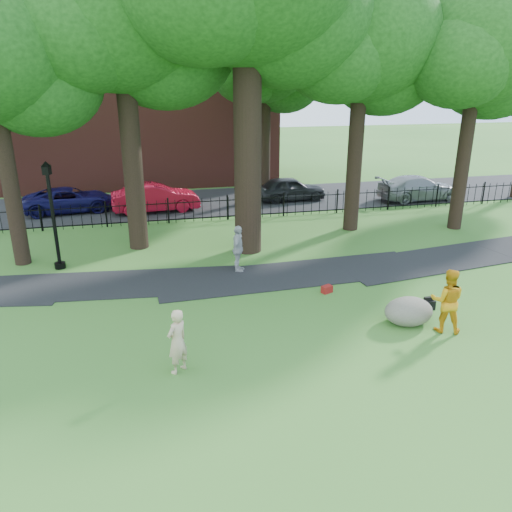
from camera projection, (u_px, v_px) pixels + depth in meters
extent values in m
plane|color=#346A25|center=(298.00, 326.00, 14.78)|extent=(120.00, 120.00, 0.00)
cube|color=black|center=(292.00, 275.00, 18.57)|extent=(36.07, 3.85, 0.03)
cube|color=black|center=(216.00, 202.00, 29.44)|extent=(80.00, 7.00, 0.02)
cube|color=black|center=(227.00, 200.00, 25.43)|extent=(44.00, 0.04, 0.04)
cube|color=black|center=(228.00, 216.00, 25.71)|extent=(44.00, 0.04, 0.04)
cube|color=brown|center=(137.00, 92.00, 33.89)|extent=(18.00, 8.00, 12.00)
cylinder|color=black|center=(247.00, 123.00, 19.42)|extent=(1.10, 1.10, 10.50)
ellipsoid|color=#153D10|center=(289.00, 13.00, 19.41)|extent=(6.72, 6.72, 5.71)
cylinder|color=black|center=(7.00, 166.00, 18.43)|extent=(0.60, 0.60, 7.70)
ellipsoid|color=#153D10|center=(38.00, 81.00, 18.40)|extent=(4.80, 4.80, 4.08)
cylinder|color=black|center=(131.00, 140.00, 20.07)|extent=(0.80, 0.80, 9.10)
ellipsoid|color=#153D10|center=(120.00, 8.00, 18.44)|extent=(7.20, 7.20, 6.12)
ellipsoid|color=#153D10|center=(165.00, 48.00, 20.05)|extent=(5.76, 5.76, 4.90)
ellipsoid|color=#153D10|center=(79.00, 28.00, 17.74)|extent=(5.40, 5.40, 4.59)
cylinder|color=black|center=(356.00, 141.00, 22.78)|extent=(0.70, 0.70, 8.40)
ellipsoid|color=#153D10|center=(363.00, 35.00, 21.27)|extent=(6.60, 6.60, 5.61)
ellipsoid|color=#153D10|center=(384.00, 65.00, 22.75)|extent=(5.28, 5.28, 4.49)
ellipsoid|color=#153D10|center=(339.00, 52.00, 20.63)|extent=(4.95, 4.95, 4.21)
cylinder|color=black|center=(465.00, 144.00, 22.98)|extent=(0.64, 0.64, 8.05)
ellipsoid|color=#153D10|center=(479.00, 44.00, 21.54)|extent=(6.20, 6.20, 5.27)
ellipsoid|color=#153D10|center=(491.00, 73.00, 22.94)|extent=(4.96, 4.96, 4.22)
ellipsoid|color=#153D10|center=(460.00, 61.00, 20.95)|extent=(4.65, 4.65, 3.95)
imported|color=tan|center=(177.00, 341.00, 12.20)|extent=(0.73, 0.71, 1.69)
imported|color=orange|center=(447.00, 301.00, 14.17)|extent=(1.15, 1.06, 1.91)
imported|color=#A8A9AD|center=(238.00, 249.00, 18.61)|extent=(0.79, 1.13, 1.79)
ellipsoid|color=#656054|center=(409.00, 310.00, 14.81)|extent=(1.72, 1.48, 0.86)
cylinder|color=black|center=(54.00, 223.00, 18.62)|extent=(0.14, 0.14, 3.62)
cylinder|color=black|center=(60.00, 265.00, 19.19)|extent=(0.41, 0.41, 0.23)
cube|color=black|center=(47.00, 170.00, 17.95)|extent=(0.32, 0.32, 0.34)
cone|color=black|center=(46.00, 164.00, 17.87)|extent=(0.36, 0.36, 0.18)
cube|color=black|center=(428.00, 305.00, 15.78)|extent=(0.41, 0.26, 0.30)
cube|color=maroon|center=(327.00, 289.00, 17.00)|extent=(0.42, 0.35, 0.25)
imported|color=#A70C22|center=(156.00, 198.00, 27.07)|extent=(4.77, 2.00, 1.53)
imported|color=#0E0D41|center=(70.00, 200.00, 27.04)|extent=(5.03, 2.82, 1.33)
imported|color=black|center=(290.00, 189.00, 29.54)|extent=(4.23, 1.86, 1.42)
imported|color=gray|center=(419.00, 188.00, 29.64)|extent=(5.08, 2.24, 1.45)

